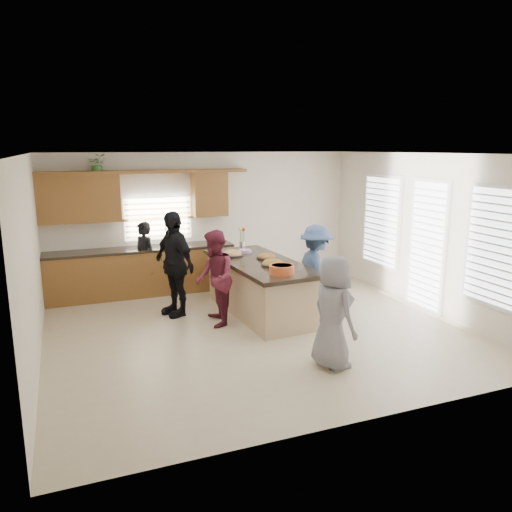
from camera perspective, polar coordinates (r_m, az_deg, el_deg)
name	(u,v)px	position (r m, az deg, el deg)	size (l,w,h in m)	color
floor	(257,329)	(8.19, 0.16, -8.38)	(6.50, 6.50, 0.00)	beige
room_shell	(257,213)	(7.72, 0.17, 4.93)	(6.52, 6.02, 2.81)	silver
back_cabinetry	(138,250)	(10.14, -13.34, 0.71)	(4.08, 0.66, 2.46)	brown
right_wall_glazing	(429,237)	(9.37, 19.15, 2.09)	(0.06, 4.00, 2.25)	white
island	(260,288)	(8.84, 0.45, -3.72)	(1.31, 2.77, 0.95)	tan
platter_front	(273,264)	(8.38, 1.99, -0.91)	(0.42, 0.42, 0.17)	black
platter_mid	(267,257)	(8.91, 1.22, -0.12)	(0.37, 0.37, 0.15)	black
platter_back	(232,254)	(9.14, -2.72, 0.20)	(0.40, 0.40, 0.16)	black
salad_bowl	(282,269)	(7.82, 2.96, -1.49)	(0.39, 0.39, 0.14)	#D45626
clear_cup	(300,267)	(8.10, 5.05, -1.21)	(0.08, 0.08, 0.11)	white
plate_stack	(245,251)	(9.42, -1.24, 0.57)	(0.25, 0.25, 0.05)	#BE94D8
flower_vase	(242,237)	(9.75, -1.58, 2.15)	(0.14, 0.14, 0.41)	silver
potted_plant	(97,164)	(9.97, -17.67, 9.99)	(0.34, 0.29, 0.38)	#3C7F33
woman_left_back	(144,259)	(10.06, -12.67, -0.35)	(0.54, 0.35, 1.48)	black
woman_left_mid	(215,278)	(8.19, -4.74, -2.57)	(0.77, 0.60, 1.59)	maroon
woman_left_front	(174,264)	(8.76, -9.36, -0.87)	(1.08, 0.45, 1.84)	black
woman_right_back	(316,271)	(8.71, 6.86, -1.67)	(1.03, 0.59, 1.60)	#39527D
woman_right_front	(333,312)	(6.70, 8.81, -6.35)	(0.75, 0.49, 1.53)	gray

